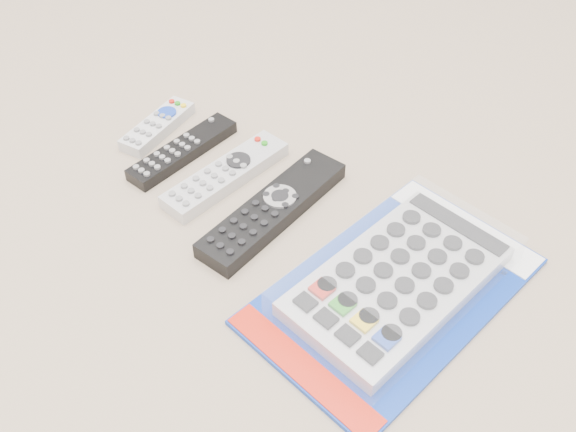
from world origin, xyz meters
The scene contains 5 objects.
remote_small_grey centered at (-0.20, 0.05, 0.01)m, with size 0.05×0.13×0.02m.
remote_slim_black centered at (-0.14, 0.03, 0.01)m, with size 0.06×0.18×0.02m.
remote_silver_dvd centered at (-0.05, 0.02, 0.01)m, with size 0.08×0.20×0.02m.
remote_large_black centered at (0.04, 0.00, 0.01)m, with size 0.08×0.23×0.03m.
jumbo_remote_packaged centered at (0.22, -0.02, 0.02)m, with size 0.26×0.36×0.04m.
Camera 1 is at (0.37, -0.47, 0.57)m, focal length 40.00 mm.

